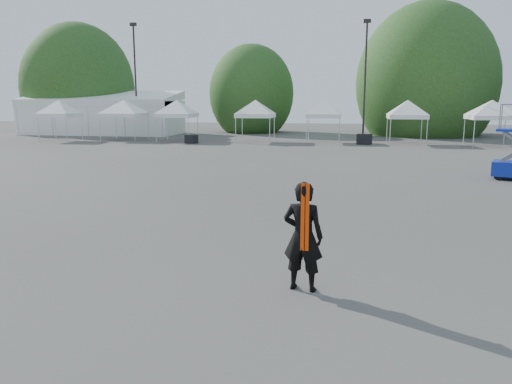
# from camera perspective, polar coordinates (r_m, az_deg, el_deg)

# --- Properties ---
(ground) EXTENTS (120.00, 120.00, 0.00)m
(ground) POSITION_cam_1_polar(r_m,az_deg,el_deg) (11.91, 4.06, -6.05)
(ground) COLOR #474442
(ground) RESTS_ON ground
(marquee) EXTENTS (15.00, 6.25, 4.23)m
(marquee) POSITION_cam_1_polar(r_m,az_deg,el_deg) (51.80, -17.13, 8.55)
(marquee) COLOR white
(marquee) RESTS_ON ground
(light_pole_west) EXTENTS (0.60, 0.25, 10.30)m
(light_pole_west) POSITION_cam_1_polar(r_m,az_deg,el_deg) (49.26, -13.63, 13.06)
(light_pole_west) COLOR black
(light_pole_west) RESTS_ON ground
(light_pole_east) EXTENTS (0.60, 0.25, 9.80)m
(light_pole_east) POSITION_cam_1_polar(r_m,az_deg,el_deg) (43.46, 12.38, 13.14)
(light_pole_east) COLOR black
(light_pole_east) RESTS_ON ground
(tree_far_w) EXTENTS (4.80, 4.80, 7.30)m
(tree_far_w) POSITION_cam_1_polar(r_m,az_deg,el_deg) (56.30, -19.61, 11.15)
(tree_far_w) COLOR #382314
(tree_far_w) RESTS_ON ground
(tree_mid_w) EXTENTS (4.16, 4.16, 6.33)m
(tree_mid_w) POSITION_cam_1_polar(r_m,az_deg,el_deg) (52.16, -0.51, 11.17)
(tree_mid_w) COLOR #382314
(tree_mid_w) RESTS_ON ground
(tree_mid_e) EXTENTS (5.12, 5.12, 7.79)m
(tree_mid_e) POSITION_cam_1_polar(r_m,az_deg,el_deg) (51.01, 18.86, 11.66)
(tree_mid_e) COLOR #382314
(tree_mid_e) RESTS_ON ground
(tent_a) EXTENTS (3.78, 3.78, 3.88)m
(tent_a) POSITION_cam_1_polar(r_m,az_deg,el_deg) (44.65, -21.59, 9.42)
(tent_a) COLOR silver
(tent_a) RESTS_ON ground
(tent_b) EXTENTS (4.49, 4.49, 3.88)m
(tent_b) POSITION_cam_1_polar(r_m,az_deg,el_deg) (43.66, -14.89, 9.79)
(tent_b) COLOR silver
(tent_b) RESTS_ON ground
(tent_c) EXTENTS (4.05, 4.05, 3.88)m
(tent_c) POSITION_cam_1_polar(r_m,az_deg,el_deg) (41.51, -9.06, 9.99)
(tent_c) COLOR silver
(tent_c) RESTS_ON ground
(tent_d) EXTENTS (4.11, 4.11, 3.88)m
(tent_d) POSITION_cam_1_polar(r_m,az_deg,el_deg) (40.44, -0.07, 10.10)
(tent_d) COLOR silver
(tent_d) RESTS_ON ground
(tent_e) EXTENTS (3.83, 3.83, 3.88)m
(tent_e) POSITION_cam_1_polar(r_m,az_deg,el_deg) (40.26, 7.80, 10.00)
(tent_e) COLOR silver
(tent_e) RESTS_ON ground
(tent_f) EXTENTS (3.98, 3.98, 3.88)m
(tent_f) POSITION_cam_1_polar(r_m,az_deg,el_deg) (39.81, 16.95, 9.64)
(tent_f) COLOR silver
(tent_f) RESTS_ON ground
(tent_g) EXTENTS (4.39, 4.39, 3.88)m
(tent_g) POSITION_cam_1_polar(r_m,az_deg,el_deg) (40.49, 25.39, 9.10)
(tent_g) COLOR silver
(tent_g) RESTS_ON ground
(man) EXTENTS (0.80, 0.60, 1.99)m
(man) POSITION_cam_1_polar(r_m,az_deg,el_deg) (8.94, 5.39, -5.06)
(man) COLOR black
(man) RESTS_ON ground
(crate_west) EXTENTS (1.02, 0.92, 0.66)m
(crate_west) POSITION_cam_1_polar(r_m,az_deg,el_deg) (39.20, -7.40, 6.01)
(crate_west) COLOR black
(crate_west) RESTS_ON ground
(crate_mid) EXTENTS (1.20, 1.05, 0.79)m
(crate_mid) POSITION_cam_1_polar(r_m,az_deg,el_deg) (38.84, 12.28, 5.91)
(crate_mid) COLOR black
(crate_mid) RESTS_ON ground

